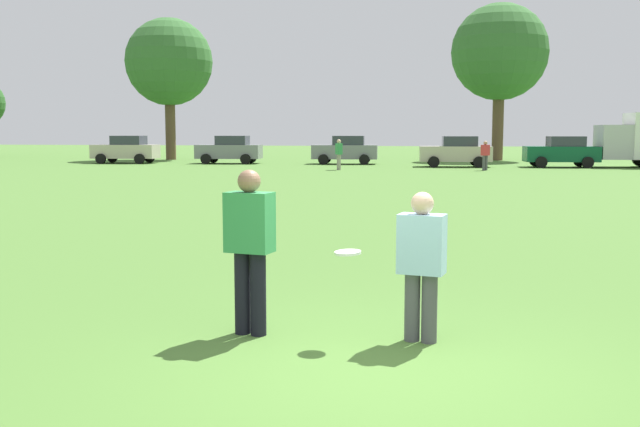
% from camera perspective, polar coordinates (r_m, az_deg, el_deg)
% --- Properties ---
extents(ground_plane, '(197.84, 197.84, 0.00)m').
position_cam_1_polar(ground_plane, '(6.71, 4.69, -12.15)').
color(ground_plane, '#47702D').
extents(player_thrower, '(0.52, 0.36, 1.74)m').
position_cam_1_polar(player_thrower, '(7.70, -5.45, -2.23)').
color(player_thrower, black).
rests_on(player_thrower, ground).
extents(player_defender, '(0.50, 0.35, 1.53)m').
position_cam_1_polar(player_defender, '(7.49, 7.85, -3.49)').
color(player_defender, '#4C4C51').
rests_on(player_defender, ground).
extents(frisbee, '(0.27, 0.27, 0.05)m').
position_cam_1_polar(frisbee, '(7.41, 2.16, -3.03)').
color(frisbee, white).
extents(parked_car_near_left, '(4.33, 2.46, 1.82)m').
position_cam_1_polar(parked_car_near_left, '(50.61, -14.76, 4.82)').
color(parked_car_near_left, '#B7AD99').
rests_on(parked_car_near_left, ground).
extents(parked_car_mid_left, '(4.33, 2.46, 1.82)m').
position_cam_1_polar(parked_car_mid_left, '(48.92, -6.99, 4.94)').
color(parked_car_mid_left, slate).
rests_on(parked_car_mid_left, ground).
extents(parked_car_center, '(4.33, 2.46, 1.82)m').
position_cam_1_polar(parked_car_center, '(47.85, 2.00, 4.95)').
color(parked_car_center, slate).
rests_on(parked_car_center, ground).
extents(parked_car_mid_right, '(4.33, 2.46, 1.82)m').
position_cam_1_polar(parked_car_mid_right, '(44.72, 10.48, 4.75)').
color(parked_car_mid_right, '#B7AD99').
rests_on(parked_car_mid_right, ground).
extents(parked_car_near_right, '(4.33, 2.46, 1.82)m').
position_cam_1_polar(parked_car_near_right, '(45.80, 18.21, 4.57)').
color(parked_car_near_right, '#0C4C2D').
rests_on(parked_car_near_right, ground).
extents(bystander_sideline_watcher, '(0.50, 0.47, 1.60)m').
position_cam_1_polar(bystander_sideline_watcher, '(41.03, 12.65, 4.53)').
color(bystander_sideline_watcher, '#4C4C51').
rests_on(bystander_sideline_watcher, ground).
extents(bystander_far_jogger, '(0.45, 0.53, 1.68)m').
position_cam_1_polar(bystander_far_jogger, '(40.56, 1.47, 4.73)').
color(bystander_far_jogger, gray).
rests_on(bystander_far_jogger, ground).
extents(tree_center_elm, '(6.39, 6.39, 10.38)m').
position_cam_1_polar(tree_center_elm, '(56.42, -11.60, 11.37)').
color(tree_center_elm, brown).
rests_on(tree_center_elm, ground).
extents(tree_east_birch, '(6.90, 6.90, 11.22)m').
position_cam_1_polar(tree_east_birch, '(55.54, 13.73, 11.99)').
color(tree_east_birch, brown).
rests_on(tree_east_birch, ground).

